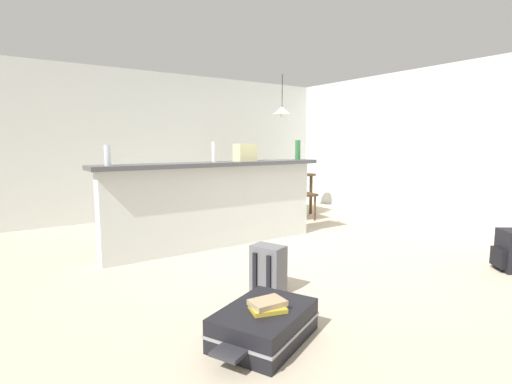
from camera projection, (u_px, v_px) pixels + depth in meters
ground_plane at (285, 251)px, 4.79m from camera, size 13.00×13.00×0.05m
wall_back at (180, 145)px, 7.12m from camera, size 6.60×0.10×2.50m
wall_right at (416, 145)px, 6.59m from camera, size 0.10×6.00×2.50m
partition_half_wall at (216, 207)px, 4.85m from camera, size 2.80×0.20×1.01m
bar_countertop at (216, 164)px, 4.78m from camera, size 2.96×0.40×0.05m
bottle_clear at (107, 155)px, 3.99m from camera, size 0.07×0.07×0.21m
bottle_white at (214, 152)px, 4.79m from camera, size 0.06×0.06×0.25m
bottle_green at (298, 150)px, 5.46m from camera, size 0.07×0.07×0.27m
grocery_bag at (245, 152)px, 5.05m from camera, size 0.26×0.18×0.22m
dining_table at (278, 179)px, 7.10m from camera, size 1.10×0.80×0.74m
dining_chair_near_partition at (299, 189)px, 6.65m from camera, size 0.46×0.46×0.93m
pendant_lamp at (282, 111)px, 7.02m from camera, size 0.34×0.34×0.75m
suitcase_flat_black at (264, 325)px, 2.57m from camera, size 0.89×0.74×0.22m
backpack_black at (509, 251)px, 3.97m from camera, size 0.33×0.34×0.42m
backpack_grey at (269, 270)px, 3.39m from camera, size 0.31×0.33×0.42m
book_stack at (268, 305)px, 2.53m from camera, size 0.26×0.22×0.06m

